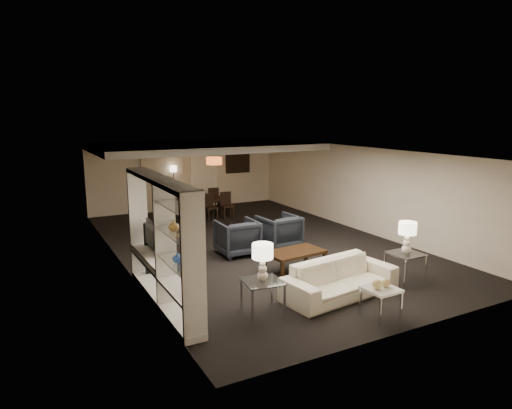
{
  "coord_description": "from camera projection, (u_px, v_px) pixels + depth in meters",
  "views": [
    {
      "loc": [
        -5.51,
        -10.37,
        3.44
      ],
      "look_at": [
        0.0,
        0.0,
        1.1
      ],
      "focal_mm": 32.0,
      "sensor_mm": 36.0,
      "label": 1
    }
  ],
  "objects": [
    {
      "name": "floor",
      "position": [
        256.0,
        245.0,
        12.19
      ],
      "size": [
        11.0,
        11.0,
        0.0
      ],
      "primitive_type": "plane",
      "color": "black",
      "rests_on": "ground"
    },
    {
      "name": "ceiling",
      "position": [
        256.0,
        151.0,
        11.7
      ],
      "size": [
        7.0,
        11.0,
        0.02
      ],
      "primitive_type": "cube",
      "color": "silver",
      "rests_on": "ground"
    },
    {
      "name": "wall_back",
      "position": [
        186.0,
        175.0,
        16.71
      ],
      "size": [
        7.0,
        0.02,
        2.5
      ],
      "primitive_type": "cube",
      "color": "beige",
      "rests_on": "ground"
    },
    {
      "name": "wall_front",
      "position": [
        420.0,
        255.0,
        7.18
      ],
      "size": [
        7.0,
        0.02,
        2.5
      ],
      "primitive_type": "cube",
      "color": "beige",
      "rests_on": "ground"
    },
    {
      "name": "wall_left",
      "position": [
        120.0,
        212.0,
        10.33
      ],
      "size": [
        0.02,
        11.0,
        2.5
      ],
      "primitive_type": "cube",
      "color": "beige",
      "rests_on": "ground"
    },
    {
      "name": "wall_right",
      "position": [
        360.0,
        189.0,
        13.56
      ],
      "size": [
        0.02,
        11.0,
        2.5
      ],
      "primitive_type": "cube",
      "color": "beige",
      "rests_on": "ground"
    },
    {
      "name": "ceiling_soffit",
      "position": [
        205.0,
        147.0,
        14.75
      ],
      "size": [
        7.0,
        4.0,
        0.2
      ],
      "primitive_type": "cube",
      "color": "silver",
      "rests_on": "ceiling"
    },
    {
      "name": "curtains",
      "position": [
        162.0,
        178.0,
        16.24
      ],
      "size": [
        1.5,
        0.12,
        2.4
      ],
      "primitive_type": "cube",
      "color": "beige",
      "rests_on": "wall_back"
    },
    {
      "name": "door",
      "position": [
        204.0,
        179.0,
        17.04
      ],
      "size": [
        0.9,
        0.05,
        2.1
      ],
      "primitive_type": "cube",
      "color": "silver",
      "rests_on": "wall_back"
    },
    {
      "name": "painting",
      "position": [
        238.0,
        164.0,
        17.58
      ],
      "size": [
        0.95,
        0.04,
        0.65
      ],
      "primitive_type": "cube",
      "color": "#142D38",
      "rests_on": "wall_back"
    },
    {
      "name": "media_unit",
      "position": [
        161.0,
        242.0,
        8.19
      ],
      "size": [
        0.38,
        3.4,
        2.35
      ],
      "primitive_type": null,
      "color": "white",
      "rests_on": "wall_left"
    },
    {
      "name": "pendant_light",
      "position": [
        214.0,
        161.0,
        14.98
      ],
      "size": [
        0.52,
        0.52,
        0.24
      ],
      "primitive_type": "cylinder",
      "color": "#D8591E",
      "rests_on": "ceiling_soffit"
    },
    {
      "name": "sofa",
      "position": [
        340.0,
        279.0,
        8.72
      ],
      "size": [
        2.45,
        1.2,
        0.69
      ],
      "primitive_type": "imported",
      "rotation": [
        0.0,
        0.0,
        0.13
      ],
      "color": "beige",
      "rests_on": "floor"
    },
    {
      "name": "coffee_table",
      "position": [
        295.0,
        261.0,
        10.13
      ],
      "size": [
        1.36,
        0.88,
        0.46
      ],
      "primitive_type": null,
      "rotation": [
        0.0,
        0.0,
        0.1
      ],
      "color": "black",
      "rests_on": "floor"
    },
    {
      "name": "armchair_left",
      "position": [
        237.0,
        237.0,
        11.29
      ],
      "size": [
        0.97,
        0.99,
        0.87
      ],
      "primitive_type": "imported",
      "rotation": [
        0.0,
        0.0,
        3.11
      ],
      "color": "black",
      "rests_on": "floor"
    },
    {
      "name": "armchair_right",
      "position": [
        279.0,
        232.0,
        11.84
      ],
      "size": [
        1.0,
        1.02,
        0.87
      ],
      "primitive_type": "imported",
      "rotation": [
        0.0,
        0.0,
        3.21
      ],
      "color": "black",
      "rests_on": "floor"
    },
    {
      "name": "side_table_left",
      "position": [
        262.0,
        297.0,
        7.95
      ],
      "size": [
        0.72,
        0.72,
        0.6
      ],
      "primitive_type": null,
      "rotation": [
        0.0,
        0.0,
        -0.13
      ],
      "color": "white",
      "rests_on": "floor"
    },
    {
      "name": "side_table_right",
      "position": [
        405.0,
        267.0,
        9.51
      ],
      "size": [
        0.65,
        0.65,
        0.6
      ],
      "primitive_type": null,
      "rotation": [
        0.0,
        0.0,
        0.0
      ],
      "color": "white",
      "rests_on": "floor"
    },
    {
      "name": "table_lamp_left",
      "position": [
        263.0,
        262.0,
        7.82
      ],
      "size": [
        0.38,
        0.38,
        0.67
      ],
      "primitive_type": null,
      "rotation": [
        0.0,
        0.0,
        -0.03
      ],
      "color": "beige",
      "rests_on": "side_table_left"
    },
    {
      "name": "table_lamp_right",
      "position": [
        407.0,
        238.0,
        9.39
      ],
      "size": [
        0.38,
        0.38,
        0.67
      ],
      "primitive_type": null,
      "rotation": [
        0.0,
        0.0,
        0.04
      ],
      "color": "#F4E7CE",
      "rests_on": "side_table_right"
    },
    {
      "name": "marble_table",
      "position": [
        381.0,
        303.0,
        7.78
      ],
      "size": [
        0.55,
        0.55,
        0.54
      ],
      "primitive_type": null,
      "rotation": [
        0.0,
        0.0,
        0.02
      ],
      "color": "white",
      "rests_on": "floor"
    },
    {
      "name": "gold_gourd_a",
      "position": [
        377.0,
        284.0,
        7.67
      ],
      "size": [
        0.17,
        0.17,
        0.17
      ],
      "primitive_type": "sphere",
      "color": "#D2C06F",
      "rests_on": "marble_table"
    },
    {
      "name": "gold_gourd_b",
      "position": [
        386.0,
        283.0,
        7.76
      ],
      "size": [
        0.15,
        0.15,
        0.15
      ],
      "primitive_type": "sphere",
      "color": "tan",
      "rests_on": "marble_table"
    },
    {
      "name": "television",
      "position": [
        149.0,
        237.0,
        9.05
      ],
      "size": [
        0.99,
        0.13,
        0.57
      ],
      "primitive_type": "imported",
      "rotation": [
        0.0,
        0.0,
        1.57
      ],
      "color": "black",
      "rests_on": "media_unit"
    },
    {
      "name": "vase_blue",
      "position": [
        177.0,
        257.0,
        7.41
      ],
      "size": [
        0.17,
        0.17,
        0.18
      ],
      "primitive_type": "imported",
      "color": "#234799",
      "rests_on": "media_unit"
    },
    {
      "name": "vase_amber",
      "position": [
        174.0,
        226.0,
        7.43
      ],
      "size": [
        0.18,
        0.18,
        0.19
      ],
      "primitive_type": "imported",
      "color": "#B5863C",
      "rests_on": "media_unit"
    },
    {
      "name": "floor_speaker",
      "position": [
        148.0,
        251.0,
        9.59
      ],
      "size": [
        0.17,
        0.17,
        1.21
      ],
      "primitive_type": "cube",
      "rotation": [
        0.0,
        0.0,
        -0.32
      ],
      "color": "black",
      "rests_on": "floor"
    },
    {
      "name": "dining_table",
      "position": [
        203.0,
        208.0,
        15.55
      ],
      "size": [
        1.7,
        1.0,
        0.58
      ],
      "primitive_type": "imported",
      "rotation": [
        0.0,
        0.0,
        -0.04
      ],
      "color": "black",
      "rests_on": "floor"
    },
    {
      "name": "chair_nl",
      "position": [
        193.0,
        209.0,
        14.68
      ],
      "size": [
        0.42,
        0.42,
        0.87
      ],
      "primitive_type": null,
      "rotation": [
        0.0,
        0.0,
        0.05
      ],
      "color": "black",
      "rests_on": "floor"
    },
    {
      "name": "chair_nm",
      "position": [
        211.0,
        207.0,
        14.96
      ],
      "size": [
        0.43,
        0.43,
        0.87
      ],
      "primitive_type": null,
      "rotation": [
        0.0,
        0.0,
        0.08
      ],
      "color": "black",
      "rests_on": "floor"
    },
    {
      "name": "chair_nr",
      "position": [
        227.0,
        205.0,
        15.23
      ],
      "size": [
        0.43,
        0.43,
        0.87
      ],
      "primitive_type": null,
      "rotation": [
        0.0,
        0.0,
        -0.08
      ],
      "color": "black",
      "rests_on": "floor"
    },
    {
      "name": "chair_fl",
      "position": [
        180.0,
        202.0,
        15.81
      ],
      "size": [
        0.45,
        0.45,
        0.87
      ],
      "primitive_type": null,
      "rotation": [
        0.0,
        0.0,
        3.26
      ],
      "color": "black",
      "rests_on": "floor"
    },
    {
      "name": "chair_fm",
      "position": [
        197.0,
        201.0,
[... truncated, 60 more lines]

